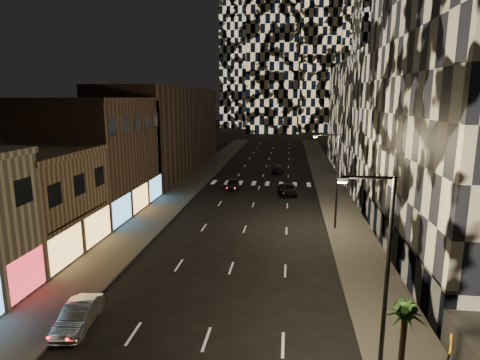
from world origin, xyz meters
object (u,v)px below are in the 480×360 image
(ped_sign, at_px, (449,353))
(palm_tree, at_px, (405,318))
(streetlight_near, at_px, (383,259))
(streetlight_far, at_px, (335,175))
(car_dark_midlane, at_px, (233,184))
(car_dark_rightlane, at_px, (288,190))
(car_dark_oncoming, at_px, (278,168))
(car_silver_parked, at_px, (78,316))

(ped_sign, height_order, palm_tree, palm_tree)
(streetlight_near, xyz_separation_m, streetlight_far, (0.00, 20.00, 0.00))
(streetlight_far, relative_size, car_dark_midlane, 2.14)
(streetlight_far, distance_m, palm_tree, 21.82)
(car_dark_rightlane, bearing_deg, streetlight_near, -87.48)
(car_dark_midlane, distance_m, car_dark_oncoming, 14.75)
(car_dark_rightlane, bearing_deg, streetlight_far, -77.08)
(palm_tree, bearing_deg, car_dark_oncoming, 97.48)
(car_dark_midlane, height_order, car_dark_rightlane, car_dark_midlane)
(car_silver_parked, xyz_separation_m, ped_sign, (18.01, -3.14, 1.44))
(car_dark_rightlane, xyz_separation_m, ped_sign, (6.81, -35.48, 1.46))
(car_dark_rightlane, bearing_deg, palm_tree, -86.81)
(car_dark_rightlane, relative_size, ped_sign, 1.66)
(car_dark_oncoming, height_order, palm_tree, palm_tree)
(streetlight_near, distance_m, streetlight_far, 20.00)
(streetlight_far, height_order, car_dark_oncoming, streetlight_far)
(ped_sign, xyz_separation_m, palm_tree, (-1.81, 0.18, 1.36))
(car_silver_parked, distance_m, car_dark_oncoming, 48.97)
(ped_sign, distance_m, palm_tree, 2.27)
(streetlight_near, distance_m, car_dark_rightlane, 34.18)
(car_silver_parked, bearing_deg, car_dark_midlane, 77.26)
(car_dark_rightlane, height_order, palm_tree, palm_tree)
(streetlight_far, height_order, car_dark_midlane, streetlight_far)
(palm_tree, bearing_deg, car_silver_parked, 169.63)
(streetlight_near, bearing_deg, palm_tree, -69.53)
(car_dark_midlane, distance_m, car_dark_rightlane, 7.80)
(ped_sign, bearing_deg, car_dark_midlane, 130.40)
(streetlight_near, bearing_deg, car_dark_oncoming, 97.00)
(streetlight_near, relative_size, streetlight_far, 1.00)
(streetlight_near, height_order, ped_sign, streetlight_near)
(car_silver_parked, xyz_separation_m, car_dark_rightlane, (11.20, 32.34, -0.02))
(streetlight_far, xyz_separation_m, palm_tree, (0.65, -21.73, -1.87))
(car_dark_oncoming, height_order, ped_sign, ped_sign)
(car_dark_rightlane, distance_m, palm_tree, 35.77)
(car_dark_midlane, distance_m, ped_sign, 40.28)
(car_silver_parked, height_order, car_dark_midlane, car_dark_midlane)
(car_dark_midlane, bearing_deg, streetlight_near, -77.52)
(car_dark_oncoming, relative_size, palm_tree, 1.10)
(palm_tree, bearing_deg, car_dark_rightlane, 98.06)
(car_dark_midlane, bearing_deg, streetlight_far, -58.87)
(streetlight_near, height_order, streetlight_far, same)
(car_dark_rightlane, height_order, ped_sign, ped_sign)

